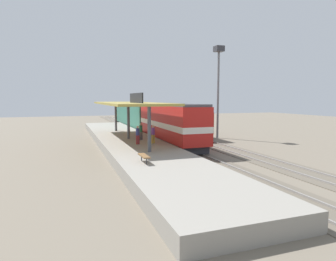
# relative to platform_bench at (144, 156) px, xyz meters

# --- Properties ---
(ground_plane) EXTENTS (120.00, 120.00, 0.00)m
(ground_plane) POSITION_rel_platform_bench_xyz_m (8.00, 11.63, -1.34)
(ground_plane) COLOR #706656
(track_near) EXTENTS (3.20, 110.00, 0.16)m
(track_near) POSITION_rel_platform_bench_xyz_m (6.00, 11.63, -1.31)
(track_near) COLOR #5F5649
(track_near) RESTS_ON ground
(track_far) EXTENTS (3.20, 110.00, 0.16)m
(track_far) POSITION_rel_platform_bench_xyz_m (10.60, 11.63, -1.31)
(track_far) COLOR #5F5649
(track_far) RESTS_ON ground
(platform) EXTENTS (6.00, 44.00, 0.90)m
(platform) POSITION_rel_platform_bench_xyz_m (1.40, 11.63, -0.89)
(platform) COLOR gray
(platform) RESTS_ON ground
(station_canopy) EXTENTS (5.20, 18.00, 4.70)m
(station_canopy) POSITION_rel_platform_bench_xyz_m (1.40, 11.54, 3.19)
(station_canopy) COLOR #47474C
(station_canopy) RESTS_ON platform
(platform_bench) EXTENTS (0.44, 1.70, 0.50)m
(platform_bench) POSITION_rel_platform_bench_xyz_m (0.00, 0.00, 0.00)
(platform_bench) COLOR #333338
(platform_bench) RESTS_ON platform
(locomotive) EXTENTS (2.93, 14.43, 4.44)m
(locomotive) POSITION_rel_platform_bench_xyz_m (6.00, 11.55, 1.07)
(locomotive) COLOR #28282D
(locomotive) RESTS_ON track_near
(passenger_carriage_single) EXTENTS (2.90, 20.00, 4.24)m
(passenger_carriage_single) POSITION_rel_platform_bench_xyz_m (6.00, 29.55, 0.97)
(passenger_carriage_single) COLOR #28282D
(passenger_carriage_single) RESTS_ON track_near
(freight_car) EXTENTS (2.80, 12.00, 3.54)m
(freight_car) POSITION_rel_platform_bench_xyz_m (10.60, 18.67, 0.63)
(freight_car) COLOR #28282D
(freight_car) RESTS_ON track_far
(light_mast) EXTENTS (1.10, 1.10, 11.70)m
(light_mast) POSITION_rel_platform_bench_xyz_m (13.80, 15.05, 7.05)
(light_mast) COLOR slate
(light_mast) RESTS_ON ground
(person_waiting) EXTENTS (0.34, 0.34, 1.71)m
(person_waiting) POSITION_rel_platform_bench_xyz_m (1.43, 7.69, 0.51)
(person_waiting) COLOR maroon
(person_waiting) RESTS_ON platform
(person_walking) EXTENTS (0.34, 0.34, 1.71)m
(person_walking) POSITION_rel_platform_bench_xyz_m (2.93, 7.76, 0.51)
(person_walking) COLOR olive
(person_walking) RESTS_ON platform
(person_boarding) EXTENTS (0.34, 0.34, 1.71)m
(person_boarding) POSITION_rel_platform_bench_xyz_m (2.41, 10.41, 0.51)
(person_boarding) COLOR #4C4C51
(person_boarding) RESTS_ON platform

